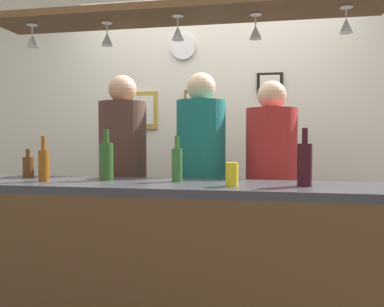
% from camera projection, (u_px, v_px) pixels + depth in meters
% --- Properties ---
extents(back_wall, '(4.40, 0.06, 2.60)m').
position_uv_depth(back_wall, '(213.00, 133.00, 3.68)').
color(back_wall, silver).
rests_on(back_wall, ground_plane).
extents(bar_counter, '(2.70, 0.55, 1.01)m').
position_uv_depth(bar_counter, '(170.00, 249.00, 2.13)').
color(bar_counter, '#38383D').
rests_on(bar_counter, ground_plane).
extents(overhead_glass_rack, '(2.20, 0.36, 0.04)m').
position_uv_depth(overhead_glass_rack, '(178.00, 14.00, 2.29)').
color(overhead_glass_rack, brown).
extents(hanging_wineglass_far_left, '(0.07, 0.07, 0.13)m').
position_uv_depth(hanging_wineglass_far_left, '(32.00, 40.00, 2.43)').
color(hanging_wineglass_far_left, silver).
rests_on(hanging_wineglass_far_left, overhead_glass_rack).
extents(hanging_wineglass_left, '(0.07, 0.07, 0.13)m').
position_uv_depth(hanging_wineglass_left, '(107.00, 38.00, 2.38)').
color(hanging_wineglass_left, silver).
rests_on(hanging_wineglass_left, overhead_glass_rack).
extents(hanging_wineglass_center_left, '(0.07, 0.07, 0.13)m').
position_uv_depth(hanging_wineglass_center_left, '(178.00, 32.00, 2.25)').
color(hanging_wineglass_center_left, silver).
rests_on(hanging_wineglass_center_left, overhead_glass_rack).
extents(hanging_wineglass_center, '(0.07, 0.07, 0.13)m').
position_uv_depth(hanging_wineglass_center, '(256.00, 31.00, 2.23)').
color(hanging_wineglass_center, silver).
rests_on(hanging_wineglass_center, overhead_glass_rack).
extents(hanging_wineglass_center_right, '(0.07, 0.07, 0.13)m').
position_uv_depth(hanging_wineglass_center_right, '(346.00, 25.00, 2.10)').
color(hanging_wineglass_center_right, silver).
rests_on(hanging_wineglass_center_right, overhead_glass_rack).
extents(person_left_brown_shirt, '(0.34, 0.34, 1.70)m').
position_uv_depth(person_left_brown_shirt, '(123.00, 169.00, 2.97)').
color(person_left_brown_shirt, '#2D334C').
rests_on(person_left_brown_shirt, ground_plane).
extents(person_middle_teal_shirt, '(0.34, 0.34, 1.70)m').
position_uv_depth(person_middle_teal_shirt, '(201.00, 170.00, 2.86)').
color(person_middle_teal_shirt, '#2D334C').
rests_on(person_middle_teal_shirt, ground_plane).
extents(person_right_red_shirt, '(0.34, 0.34, 1.64)m').
position_uv_depth(person_right_red_shirt, '(271.00, 178.00, 2.77)').
color(person_right_red_shirt, '#2D334C').
rests_on(person_right_red_shirt, ground_plane).
extents(bottle_beer_green_import, '(0.06, 0.06, 0.26)m').
position_uv_depth(bottle_beer_green_import, '(177.00, 164.00, 2.35)').
color(bottle_beer_green_import, '#336B2D').
rests_on(bottle_beer_green_import, bar_counter).
extents(bottle_champagne_green, '(0.08, 0.08, 0.30)m').
position_uv_depth(bottle_champagne_green, '(106.00, 160.00, 2.43)').
color(bottle_champagne_green, '#2D5623').
rests_on(bottle_champagne_green, bar_counter).
extents(bottle_beer_amber_tall, '(0.06, 0.06, 0.26)m').
position_uv_depth(bottle_beer_amber_tall, '(44.00, 164.00, 2.36)').
color(bottle_beer_amber_tall, brown).
rests_on(bottle_beer_amber_tall, bar_counter).
extents(bottle_beer_brown_stubby, '(0.07, 0.07, 0.18)m').
position_uv_depth(bottle_beer_brown_stubby, '(28.00, 167.00, 2.58)').
color(bottle_beer_brown_stubby, '#512D14').
rests_on(bottle_beer_brown_stubby, bar_counter).
extents(bottle_wine_dark_red, '(0.08, 0.08, 0.30)m').
position_uv_depth(bottle_wine_dark_red, '(305.00, 163.00, 2.12)').
color(bottle_wine_dark_red, '#380F19').
rests_on(bottle_wine_dark_red, bar_counter).
extents(drink_can, '(0.07, 0.07, 0.12)m').
position_uv_depth(drink_can, '(232.00, 174.00, 2.12)').
color(drink_can, yellow).
rests_on(drink_can, bar_counter).
extents(picture_frame_caricature, '(0.26, 0.02, 0.34)m').
position_uv_depth(picture_frame_caricature, '(143.00, 110.00, 3.75)').
color(picture_frame_caricature, '#B29338').
rests_on(picture_frame_caricature, back_wall).
extents(picture_frame_upper_small, '(0.22, 0.02, 0.18)m').
position_uv_depth(picture_frame_upper_small, '(270.00, 83.00, 3.53)').
color(picture_frame_upper_small, black).
rests_on(picture_frame_upper_small, back_wall).
extents(picture_frame_crest, '(0.18, 0.02, 0.26)m').
position_uv_depth(picture_frame_crest, '(194.00, 104.00, 3.66)').
color(picture_frame_crest, brown).
rests_on(picture_frame_crest, back_wall).
extents(picture_frame_lower_pair, '(0.30, 0.02, 0.18)m').
position_uv_depth(picture_frame_lower_pair, '(268.00, 120.00, 3.54)').
color(picture_frame_lower_pair, '#B29338').
rests_on(picture_frame_lower_pair, back_wall).
extents(wall_clock, '(0.22, 0.03, 0.22)m').
position_uv_depth(wall_clock, '(183.00, 47.00, 3.66)').
color(wall_clock, white).
rests_on(wall_clock, back_wall).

